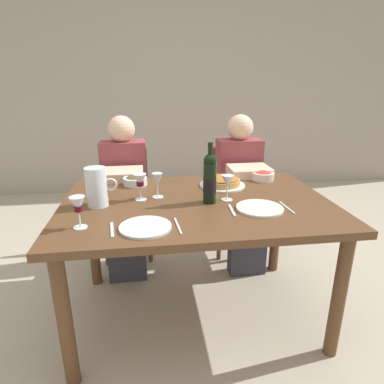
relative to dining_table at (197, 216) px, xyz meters
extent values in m
plane|color=#B2A893|center=(0.00, 0.00, -0.67)|extent=(8.00, 8.00, 0.00)
cube|color=#A3998E|center=(0.00, 2.61, 0.73)|extent=(8.00, 0.10, 2.80)
cube|color=brown|center=(0.00, 0.00, 0.07)|extent=(1.50, 1.00, 0.04)
cylinder|color=brown|center=(-0.67, -0.42, -0.31)|extent=(0.07, 0.07, 0.72)
cylinder|color=brown|center=(0.67, -0.42, -0.31)|extent=(0.07, 0.07, 0.72)
cylinder|color=brown|center=(-0.67, 0.42, -0.31)|extent=(0.07, 0.07, 0.72)
cylinder|color=brown|center=(0.67, 0.42, -0.31)|extent=(0.07, 0.07, 0.72)
cylinder|color=black|center=(0.07, -0.03, 0.21)|extent=(0.07, 0.07, 0.23)
sphere|color=black|center=(0.07, -0.03, 0.33)|extent=(0.07, 0.07, 0.07)
cylinder|color=black|center=(0.07, -0.03, 0.38)|extent=(0.03, 0.03, 0.09)
cylinder|color=black|center=(0.07, -0.03, 0.19)|extent=(0.07, 0.07, 0.08)
cylinder|color=silver|center=(-0.54, 0.00, 0.20)|extent=(0.11, 0.11, 0.21)
cylinder|color=silver|center=(-0.54, 0.00, 0.16)|extent=(0.10, 0.10, 0.13)
torus|color=silver|center=(-0.47, 0.00, 0.21)|extent=(0.07, 0.01, 0.07)
cylinder|color=silver|center=(0.20, 0.25, 0.10)|extent=(0.29, 0.29, 0.01)
cylinder|color=#C18E47|center=(0.20, 0.25, 0.12)|extent=(0.23, 0.23, 0.03)
ellipsoid|color=#9E6028|center=(0.20, 0.25, 0.14)|extent=(0.20, 0.20, 0.02)
cylinder|color=silver|center=(0.51, 0.35, 0.12)|extent=(0.15, 0.15, 0.05)
ellipsoid|color=#B2382D|center=(0.51, 0.35, 0.14)|extent=(0.12, 0.12, 0.04)
cylinder|color=silver|center=(-0.35, 0.35, 0.12)|extent=(0.15, 0.15, 0.05)
ellipsoid|color=brown|center=(-0.35, 0.35, 0.13)|extent=(0.13, 0.13, 0.03)
cylinder|color=silver|center=(-0.58, -0.27, 0.09)|extent=(0.06, 0.06, 0.00)
cylinder|color=silver|center=(-0.58, -0.27, 0.13)|extent=(0.01, 0.01, 0.07)
cone|color=silver|center=(-0.58, -0.27, 0.21)|extent=(0.07, 0.07, 0.07)
cylinder|color=#470A14|center=(-0.58, -0.27, 0.19)|extent=(0.04, 0.04, 0.03)
cylinder|color=silver|center=(-0.31, 0.06, 0.09)|extent=(0.06, 0.06, 0.00)
cylinder|color=silver|center=(-0.31, 0.06, 0.13)|extent=(0.01, 0.01, 0.08)
cone|color=silver|center=(-0.31, 0.06, 0.21)|extent=(0.07, 0.07, 0.07)
cylinder|color=#470A14|center=(-0.31, 0.06, 0.19)|extent=(0.04, 0.04, 0.03)
cylinder|color=silver|center=(-0.21, 0.09, 0.09)|extent=(0.06, 0.06, 0.00)
cylinder|color=silver|center=(-0.21, 0.09, 0.13)|extent=(0.01, 0.01, 0.06)
cone|color=silver|center=(-0.21, 0.09, 0.20)|extent=(0.06, 0.06, 0.08)
cylinder|color=silver|center=(0.17, -0.01, 0.09)|extent=(0.06, 0.06, 0.00)
cylinder|color=silver|center=(0.17, -0.01, 0.13)|extent=(0.01, 0.01, 0.07)
cone|color=silver|center=(0.17, -0.01, 0.20)|extent=(0.07, 0.07, 0.07)
cylinder|color=silver|center=(0.31, -0.17, 0.10)|extent=(0.25, 0.25, 0.01)
cylinder|color=silver|center=(-0.29, -0.32, 0.10)|extent=(0.24, 0.24, 0.01)
cube|color=silver|center=(0.16, -0.17, 0.09)|extent=(0.02, 0.16, 0.00)
cube|color=silver|center=(0.46, -0.17, 0.09)|extent=(0.02, 0.18, 0.00)
cube|color=silver|center=(-0.14, -0.32, 0.09)|extent=(0.02, 0.18, 0.00)
cube|color=silver|center=(-0.44, -0.32, 0.09)|extent=(0.03, 0.16, 0.00)
cube|color=brown|center=(-0.45, 0.83, -0.21)|extent=(0.41, 0.41, 0.02)
cube|color=brown|center=(-0.45, 1.02, 0.00)|extent=(0.36, 0.04, 0.40)
cylinder|color=brown|center=(-0.62, 0.66, -0.44)|extent=(0.04, 0.04, 0.45)
cylinder|color=brown|center=(-0.28, 0.66, -0.44)|extent=(0.04, 0.04, 0.45)
cylinder|color=brown|center=(-0.62, 1.00, -0.44)|extent=(0.04, 0.04, 0.45)
cylinder|color=brown|center=(-0.28, 1.00, -0.44)|extent=(0.04, 0.04, 0.45)
cube|color=#8E3D42|center=(-0.45, 0.79, 0.05)|extent=(0.34, 0.21, 0.50)
sphere|color=beige|center=(-0.45, 0.79, 0.39)|extent=(0.20, 0.20, 0.20)
cube|color=#33333D|center=(-0.45, 0.60, -0.20)|extent=(0.31, 0.39, 0.14)
cube|color=#33333D|center=(-0.44, 0.45, -0.47)|extent=(0.27, 0.12, 0.40)
cube|color=beige|center=(-0.45, 0.51, 0.12)|extent=(0.29, 0.24, 0.06)
cube|color=brown|center=(0.45, 0.79, -0.21)|extent=(0.40, 0.40, 0.02)
cube|color=brown|center=(0.45, 0.98, 0.00)|extent=(0.36, 0.03, 0.40)
cylinder|color=brown|center=(0.28, 0.62, -0.44)|extent=(0.04, 0.04, 0.45)
cylinder|color=brown|center=(0.62, 0.62, -0.44)|extent=(0.04, 0.04, 0.45)
cylinder|color=brown|center=(0.28, 0.96, -0.44)|extent=(0.04, 0.04, 0.45)
cylinder|color=brown|center=(0.62, 0.96, -0.44)|extent=(0.04, 0.04, 0.45)
cube|color=#8E3D42|center=(0.45, 0.75, 0.05)|extent=(0.34, 0.20, 0.50)
sphere|color=beige|center=(0.45, 0.75, 0.39)|extent=(0.20, 0.20, 0.20)
cube|color=#33333D|center=(0.45, 0.56, -0.20)|extent=(0.31, 0.38, 0.14)
cube|color=#33333D|center=(0.45, 0.41, -0.47)|extent=(0.27, 0.12, 0.40)
cube|color=beige|center=(0.45, 0.47, 0.12)|extent=(0.29, 0.24, 0.06)
camera|label=1|loc=(-0.26, -1.70, 0.74)|focal=30.43mm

